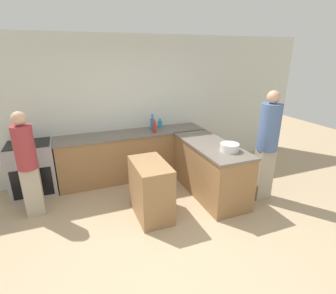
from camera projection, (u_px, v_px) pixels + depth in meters
ground_plane at (174, 241)px, 3.49m from camera, size 14.00×14.00×0.00m
wall_back at (127, 107)px, 5.16m from camera, size 8.00×0.06×2.70m
counter_back at (133, 155)px, 5.18m from camera, size 2.85×0.62×0.92m
counter_peninsula at (210, 169)px, 4.57m from camera, size 0.69×1.68×0.92m
range_oven at (33, 169)px, 4.55m from camera, size 0.74×0.60×0.93m
island_table at (151, 189)px, 3.93m from camera, size 0.48×0.83×0.86m
mixing_bowl at (230, 147)px, 4.06m from camera, size 0.29×0.29×0.12m
dish_soap_bottle at (160, 124)px, 5.35m from camera, size 0.08×0.08×0.18m
hot_sauce_bottle at (155, 128)px, 5.01m from camera, size 0.07×0.07×0.25m
water_bottle_blue at (152, 124)px, 5.14m from camera, size 0.08×0.08×0.32m
person_by_range at (27, 161)px, 3.77m from camera, size 0.28×0.28×1.62m
person_at_peninsula at (267, 143)px, 4.21m from camera, size 0.32×0.32×1.83m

